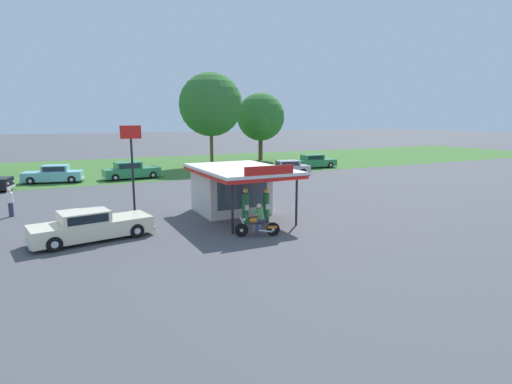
% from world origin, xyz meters
% --- Properties ---
extents(ground_plane, '(300.00, 300.00, 0.00)m').
position_xyz_m(ground_plane, '(0.00, 0.00, 0.00)').
color(ground_plane, '#4C4C51').
extents(grass_verge_strip, '(120.00, 24.00, 0.01)m').
position_xyz_m(grass_verge_strip, '(0.00, 30.00, 0.00)').
color(grass_verge_strip, '#3D6B2D').
rests_on(grass_verge_strip, ground).
extents(service_station_kiosk, '(4.50, 6.87, 3.26)m').
position_xyz_m(service_station_kiosk, '(-1.77, 3.69, 1.63)').
color(service_station_kiosk, beige).
rests_on(service_station_kiosk, ground).
extents(gas_pump_nearside, '(0.44, 0.44, 1.99)m').
position_xyz_m(gas_pump_nearside, '(-2.38, 0.67, 0.91)').
color(gas_pump_nearside, slate).
rests_on(gas_pump_nearside, ground).
extents(gas_pump_offside, '(0.44, 0.44, 1.87)m').
position_xyz_m(gas_pump_offside, '(-1.16, 0.67, 0.85)').
color(gas_pump_offside, slate).
rests_on(gas_pump_offside, ground).
extents(motorcycle_with_rider, '(2.05, 0.94, 1.58)m').
position_xyz_m(motorcycle_with_rider, '(-2.66, -1.36, 0.65)').
color(motorcycle_with_rider, black).
rests_on(motorcycle_with_rider, ground).
extents(featured_classic_sedan, '(5.61, 2.68, 1.41)m').
position_xyz_m(featured_classic_sedan, '(-9.81, 1.46, 0.65)').
color(featured_classic_sedan, beige).
rests_on(featured_classic_sedan, ground).
extents(parked_car_back_row_left, '(5.32, 2.28, 1.56)m').
position_xyz_m(parked_car_back_row_left, '(-4.66, 20.85, 0.72)').
color(parked_car_back_row_left, '#2D844C').
rests_on(parked_car_back_row_left, ground).
extents(parked_car_back_row_far_right, '(5.45, 2.61, 1.41)m').
position_xyz_m(parked_car_back_row_far_right, '(9.40, 16.88, 0.65)').
color(parked_car_back_row_far_right, '#B7B7BC').
rests_on(parked_car_back_row_far_right, ground).
extents(parked_car_second_row_spare, '(5.17, 2.78, 1.52)m').
position_xyz_m(parked_car_second_row_spare, '(-11.12, 21.45, 0.70)').
color(parked_car_second_row_spare, '#7AC6D1').
rests_on(parked_car_second_row_spare, ground).
extents(parked_car_back_row_centre_left, '(5.51, 2.26, 1.48)m').
position_xyz_m(parked_car_back_row_centre_left, '(15.28, 20.57, 0.68)').
color(parked_car_back_row_centre_left, '#2D844C').
rests_on(parked_car_back_row_centre_left, ground).
extents(bystander_strolling_foreground, '(0.34, 0.34, 1.74)m').
position_xyz_m(bystander_strolling_foreground, '(5.87, 14.64, 0.92)').
color(bystander_strolling_foreground, black).
rests_on(bystander_strolling_foreground, ground).
extents(bystander_admiring_sedan, '(0.34, 0.34, 1.59)m').
position_xyz_m(bystander_admiring_sedan, '(-13.46, 8.44, 0.84)').
color(bystander_admiring_sedan, '#2D3351').
rests_on(bystander_admiring_sedan, ground).
extents(tree_oak_centre, '(7.18, 7.18, 10.66)m').
position_xyz_m(tree_oak_centre, '(5.55, 27.02, 7.06)').
color(tree_oak_centre, brown).
rests_on(tree_oak_centre, ground).
extents(tree_oak_far_right, '(6.28, 6.28, 8.85)m').
position_xyz_m(tree_oak_far_right, '(13.87, 31.03, 5.53)').
color(tree_oak_far_right, brown).
rests_on(tree_oak_far_right, ground).
extents(roadside_pole_sign, '(1.10, 0.12, 5.14)m').
position_xyz_m(roadside_pole_sign, '(-7.29, 4.58, 3.48)').
color(roadside_pole_sign, black).
rests_on(roadside_pole_sign, ground).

